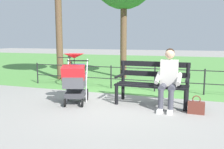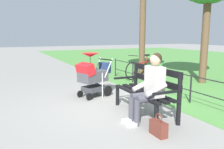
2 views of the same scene
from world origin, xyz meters
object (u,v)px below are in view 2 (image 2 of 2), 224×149
(person_on_bench, at_px, (150,86))
(handbag, at_px, (158,128))
(bicycle, at_px, (141,69))
(park_bench, at_px, (148,88))
(stroller, at_px, (93,74))

(person_on_bench, relative_size, handbag, 3.45)
(handbag, height_order, bicycle, bicycle)
(park_bench, relative_size, stroller, 1.40)
(park_bench, xyz_separation_m, person_on_bench, (-0.37, 0.22, 0.15))
(stroller, relative_size, bicycle, 0.72)
(stroller, bearing_deg, park_bench, -161.80)
(stroller, xyz_separation_m, bicycle, (1.64, -2.56, -0.23))
(person_on_bench, height_order, stroller, person_on_bench)
(stroller, distance_m, bicycle, 3.05)
(stroller, relative_size, handbag, 3.11)
(park_bench, height_order, bicycle, park_bench)
(park_bench, xyz_separation_m, stroller, (1.66, 0.55, 0.07))
(bicycle, bearing_deg, stroller, 122.56)
(park_bench, xyz_separation_m, bicycle, (3.30, -2.01, -0.16))
(person_on_bench, xyz_separation_m, stroller, (2.03, 0.32, -0.08))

